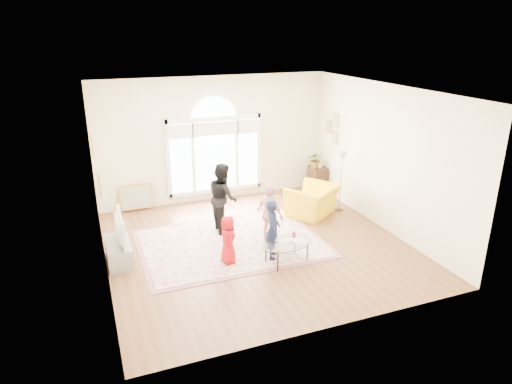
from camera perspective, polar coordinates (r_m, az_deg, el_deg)
name	(u,v)px	position (r m, az deg, el deg)	size (l,w,h in m)	color
ground	(257,245)	(9.63, 0.09, -6.66)	(6.00, 6.00, 0.00)	brown
room_shell	(216,142)	(11.63, -4.96, 6.21)	(6.00, 6.00, 6.00)	#F7E9BE
area_rug	(231,243)	(9.71, -3.12, -6.39)	(3.60, 2.60, 0.02)	beige
rug_border	(231,243)	(9.71, -3.12, -6.41)	(3.80, 2.80, 0.01)	#8F5759
tv_console	(119,252)	(9.28, -16.77, -7.19)	(0.45, 1.00, 0.42)	gray
television	(117,228)	(9.07, -17.04, -4.36)	(0.17, 1.01, 0.58)	black
coffee_table	(287,243)	(8.82, 3.88, -6.41)	(1.22, 0.91, 0.54)	silver
armchair	(312,201)	(11.07, 7.05, -1.10)	(1.13, 0.98, 0.73)	yellow
side_cabinet	(317,179)	(12.71, 7.69, 1.58)	(0.40, 0.50, 0.70)	black
floor_lamp	(342,161)	(11.19, 10.70, 3.88)	(0.29, 0.29, 1.51)	black
plant_pedestal	(315,180)	(12.66, 7.39, 1.53)	(0.20, 0.20, 0.70)	white
potted_plant	(316,159)	(12.49, 7.51, 4.06)	(0.42, 0.36, 0.46)	#33722D
leaning_picture	(137,210)	(11.79, -14.62, -2.20)	(0.80, 0.05, 0.62)	tan
child_red	(228,240)	(8.74, -3.53, -5.96)	(0.47, 0.30, 0.96)	#B31016
child_navy	(273,229)	(8.88, 2.12, -4.70)	(0.43, 0.28, 1.18)	#151B34
child_black	(223,197)	(10.04, -4.16, -0.66)	(0.75, 0.58, 1.54)	black
child_pink	(270,214)	(9.50, 1.76, -2.79)	(0.73, 0.30, 1.25)	#EEA8AE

